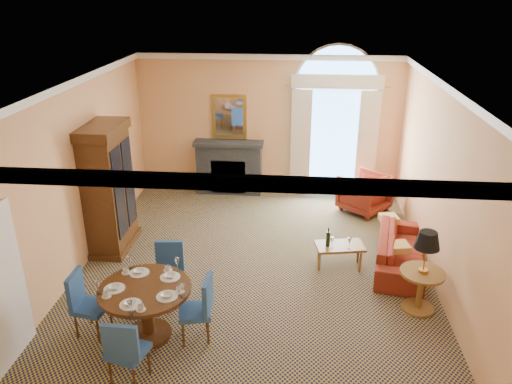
# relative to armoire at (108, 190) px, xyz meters

# --- Properties ---
(ground) EXTENTS (7.50, 7.50, 0.00)m
(ground) POSITION_rel_armoire_xyz_m (2.72, -0.73, -1.14)
(ground) COLOR #161440
(ground) RESTS_ON ground
(room_envelope) EXTENTS (6.04, 7.52, 3.45)m
(room_envelope) POSITION_rel_armoire_xyz_m (2.69, -0.06, 1.37)
(room_envelope) COLOR #EFAF72
(room_envelope) RESTS_ON ground
(armoire) EXTENTS (0.68, 1.20, 2.36)m
(armoire) POSITION_rel_armoire_xyz_m (0.00, 0.00, 0.00)
(armoire) COLOR #3A200D
(armoire) RESTS_ON ground
(dining_table) EXTENTS (1.27, 1.27, 1.00)m
(dining_table) POSITION_rel_armoire_xyz_m (1.40, -2.52, -0.55)
(dining_table) COLOR #3A200D
(dining_table) RESTS_ON ground
(dining_chair_north) EXTENTS (0.46, 0.48, 0.97)m
(dining_chair_north) POSITION_rel_armoire_xyz_m (1.48, -1.60, -0.59)
(dining_chair_north) COLOR navy
(dining_chair_north) RESTS_ON ground
(dining_chair_south) EXTENTS (0.53, 0.53, 0.97)m
(dining_chair_south) POSITION_rel_armoire_xyz_m (1.42, -3.46, -0.59)
(dining_chair_south) COLOR navy
(dining_chair_south) RESTS_ON ground
(dining_chair_east) EXTENTS (0.52, 0.52, 0.97)m
(dining_chair_east) POSITION_rel_armoire_xyz_m (2.16, -2.49, -0.59)
(dining_chair_east) COLOR navy
(dining_chair_east) RESTS_ON ground
(dining_chair_west) EXTENTS (0.50, 0.50, 0.97)m
(dining_chair_west) POSITION_rel_armoire_xyz_m (0.52, -2.52, -0.59)
(dining_chair_west) COLOR navy
(dining_chair_west) RESTS_ON ground
(sofa) EXTENTS (1.17, 2.14, 0.59)m
(sofa) POSITION_rel_armoire_xyz_m (5.27, -0.26, -0.84)
(sofa) COLOR maroon
(sofa) RESTS_ON ground
(armchair) EXTENTS (1.27, 1.27, 0.83)m
(armchair) POSITION_rel_armoire_xyz_m (4.88, 2.04, -0.72)
(armchair) COLOR maroon
(armchair) RESTS_ON ground
(coffee_table) EXTENTS (0.89, 0.60, 0.77)m
(coffee_table) POSITION_rel_armoire_xyz_m (4.18, -0.39, -0.74)
(coffee_table) COLOR brown
(coffee_table) RESTS_ON ground
(side_table) EXTENTS (0.66, 0.66, 1.30)m
(side_table) POSITION_rel_armoire_xyz_m (5.32, -1.55, -0.32)
(side_table) COLOR brown
(side_table) RESTS_ON ground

